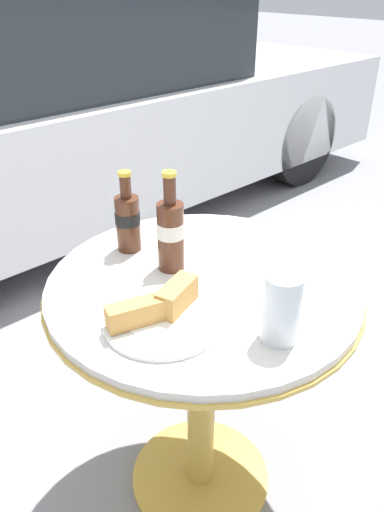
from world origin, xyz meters
name	(u,v)px	position (x,y,z in m)	size (l,w,h in m)	color
ground_plane	(200,478)	(0.00, 0.00, 0.00)	(30.00, 30.00, 0.00)	gray
bistro_table	(202,338)	(0.00, 0.00, 0.54)	(0.74, 0.74, 0.71)	gold
cola_bottle_left	(128,220)	(-0.03, 0.24, 0.79)	(0.06, 0.06, 0.21)	#4C2819
cola_bottle_right	(171,232)	(-0.02, 0.09, 0.81)	(0.06, 0.06, 0.24)	#4C2819
drinking_glass	(281,310)	(-0.04, -0.25, 0.78)	(0.08, 0.08, 0.14)	black
lunch_plate_near	(161,313)	(-0.17, -0.05, 0.73)	(0.25, 0.25, 0.07)	white
parked_car	(66,110)	(0.86, 2.07, 0.60)	(4.17, 1.75, 1.27)	silver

